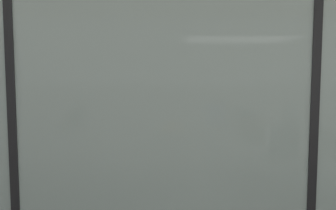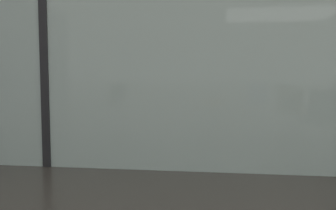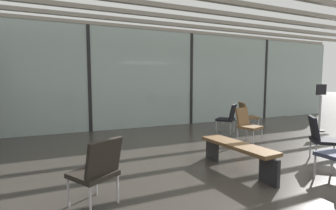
{
  "view_description": "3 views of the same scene",
  "coord_description": "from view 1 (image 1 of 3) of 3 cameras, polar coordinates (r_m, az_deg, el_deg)",
  "views": [
    {
      "loc": [
        -1.69,
        0.69,
        1.85
      ],
      "look_at": [
        -1.67,
        6.1,
        1.31
      ],
      "focal_mm": 41.67,
      "sensor_mm": 36.0,
      "label": 1
    },
    {
      "loc": [
        -1.38,
        0.67,
        1.19
      ],
      "look_at": [
        -1.84,
        4.05,
        0.89
      ],
      "focal_mm": 41.55,
      "sensor_mm": 36.0,
      "label": 2
    },
    {
      "loc": [
        -4.37,
        -2.71,
        1.55
      ],
      "look_at": [
        -1.86,
        3.0,
        0.94
      ],
      "focal_mm": 26.7,
      "sensor_mm": 36.0,
      "label": 3
    }
  ],
  "objects": [
    {
      "name": "glass_curtain_wall",
      "position": [
        4.82,
        20.36,
        2.38
      ],
      "size": [
        14.0,
        0.08,
        3.21
      ],
      "primitive_type": "cube",
      "color": "#A3B7B2",
      "rests_on": "ground"
    },
    {
      "name": "window_mullion_0",
      "position": [
        4.86,
        -22.03,
        2.35
      ],
      "size": [
        0.1,
        0.12,
        3.21
      ],
      "primitive_type": "cube",
      "color": "black",
      "rests_on": "ground"
    },
    {
      "name": "window_mullion_1",
      "position": [
        4.82,
        20.36,
        2.38
      ],
      "size": [
        0.1,
        0.12,
        3.21
      ],
      "primitive_type": "cube",
      "color": "black",
      "rests_on": "ground"
    },
    {
      "name": "parked_airplane",
      "position": [
        10.63,
        15.76,
        6.4
      ],
      "size": [
        12.47,
        4.06,
        4.06
      ],
      "color": "silver",
      "rests_on": "ground"
    }
  ]
}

